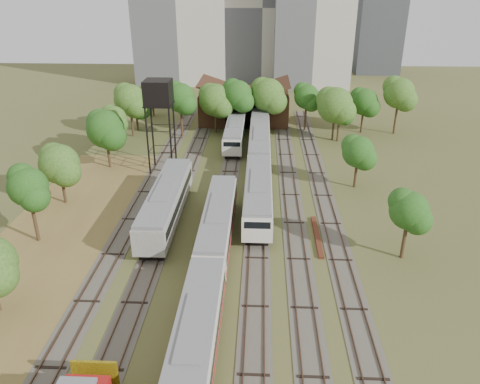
{
  "coord_description": "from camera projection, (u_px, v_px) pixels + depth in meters",
  "views": [
    {
      "loc": [
        2.16,
        -27.65,
        24.48
      ],
      "look_at": [
        -0.05,
        20.19,
        2.5
      ],
      "focal_mm": 35.0,
      "sensor_mm": 36.0,
      "label": 1
    }
  ],
  "objects": [
    {
      "name": "dry_grass_patch",
      "position": [
        41.0,
        267.0,
        43.42
      ],
      "size": [
        14.0,
        60.0,
        0.04
      ],
      "primitive_type": "cube",
      "color": "brown",
      "rests_on": "ground"
    },
    {
      "name": "rail_pile_far",
      "position": [
        317.0,
        236.0,
        48.4
      ],
      "size": [
        0.52,
        8.34,
        0.27
      ],
      "primitive_type": "cube",
      "color": "#5B291A",
      "rests_on": "ground"
    },
    {
      "name": "tower_centre",
      "position": [
        263.0,
        6.0,
        118.6
      ],
      "size": [
        20.0,
        18.0,
        36.0
      ],
      "primitive_type": "cube",
      "color": "#ACAA9C",
      "rests_on": "ground"
    },
    {
      "name": "railcar_red_set",
      "position": [
        209.0,
        273.0,
        39.26
      ],
      "size": [
        2.95,
        34.58,
        3.65
      ],
      "color": "black",
      "rests_on": "ground"
    },
    {
      "name": "railcar_rear",
      "position": [
        235.0,
        132.0,
        74.96
      ],
      "size": [
        2.91,
        16.08,
        3.6
      ],
      "color": "black",
      "rests_on": "ground"
    },
    {
      "name": "railcar_green_set",
      "position": [
        259.0,
        145.0,
        68.92
      ],
      "size": [
        3.09,
        52.08,
        3.82
      ],
      "color": "black",
      "rests_on": "ground"
    },
    {
      "name": "tree_band_far",
      "position": [
        269.0,
        99.0,
        77.86
      ],
      "size": [
        49.71,
        10.0,
        9.55
      ],
      "color": "#382616",
      "rests_on": "ground"
    },
    {
      "name": "maintenance_shed",
      "position": [
        244.0,
        105.0,
        86.87
      ],
      "size": [
        16.45,
        11.55,
        7.58
      ],
      "color": "#3D2716",
      "rests_on": "ground"
    },
    {
      "name": "tracks",
      "position": [
        237.0,
        194.0,
        58.11
      ],
      "size": [
        24.6,
        80.0,
        0.19
      ],
      "color": "#4C473D",
      "rests_on": "ground"
    },
    {
      "name": "old_grey_coach",
      "position": [
        166.0,
        203.0,
        51.02
      ],
      "size": [
        3.19,
        18.0,
        3.95
      ],
      "color": "black",
      "rests_on": "ground"
    },
    {
      "name": "tree_band_right",
      "position": [
        360.0,
        145.0,
        60.07
      ],
      "size": [
        5.38,
        39.06,
        7.11
      ],
      "color": "#382616",
      "rests_on": "ground"
    },
    {
      "name": "tree_band_left",
      "position": [
        84.0,
        149.0,
        58.3
      ],
      "size": [
        7.26,
        74.17,
        8.41
      ],
      "color": "#382616",
      "rests_on": "ground"
    },
    {
      "name": "tower_far_right",
      "position": [
        379.0,
        20.0,
        128.0
      ],
      "size": [
        12.0,
        12.0,
        28.0
      ],
      "primitive_type": "cube",
      "color": "#3E4146",
      "rests_on": "ground"
    },
    {
      "name": "water_tower",
      "position": [
        158.0,
        95.0,
        61.14
      ],
      "size": [
        3.62,
        3.62,
        12.49
      ],
      "color": "black",
      "rests_on": "ground"
    },
    {
      "name": "ground",
      "position": [
        228.0,
        333.0,
        35.4
      ],
      "size": [
        240.0,
        240.0,
        0.0
      ],
      "primitive_type": "plane",
      "color": "#475123",
      "rests_on": "ground"
    }
  ]
}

